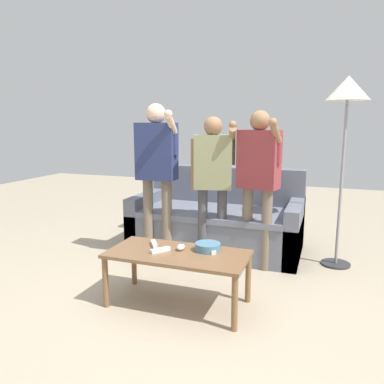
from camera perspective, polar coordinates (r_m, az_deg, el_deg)
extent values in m
plane|color=tan|center=(3.12, -0.96, -16.08)|extent=(12.00, 12.00, 0.00)
cube|color=slate|center=(4.25, 3.73, -5.89)|extent=(1.81, 0.93, 0.40)
cube|color=slate|center=(4.12, 3.48, -3.09)|extent=(1.53, 0.81, 0.06)
cube|color=slate|center=(4.50, 5.11, 0.76)|extent=(1.81, 0.18, 0.48)
cube|color=slate|center=(4.52, -6.50, -3.74)|extent=(0.14, 0.93, 0.58)
cube|color=slate|center=(4.08, 15.12, -5.58)|extent=(0.14, 0.93, 0.58)
cube|color=brown|center=(2.92, -2.16, -9.28)|extent=(1.07, 0.52, 0.03)
cylinder|color=brown|center=(3.03, -12.84, -13.06)|extent=(0.04, 0.04, 0.40)
cylinder|color=brown|center=(2.67, 6.41, -16.26)|extent=(0.04, 0.04, 0.40)
cylinder|color=brown|center=(3.39, -8.69, -10.35)|extent=(0.04, 0.04, 0.40)
cylinder|color=brown|center=(3.07, 8.42, -12.62)|extent=(0.04, 0.04, 0.40)
cylinder|color=teal|center=(2.95, 2.38, -8.22)|extent=(0.20, 0.20, 0.06)
ellipsoid|color=white|center=(2.97, -1.65, -8.23)|extent=(0.06, 0.09, 0.05)
cylinder|color=#4C4C51|center=(2.97, -1.57, -7.66)|extent=(0.02, 0.02, 0.01)
cylinder|color=#2D2D33|center=(4.09, 20.72, -10.03)|extent=(0.28, 0.28, 0.02)
cylinder|color=gray|center=(3.90, 21.47, 1.02)|extent=(0.03, 0.03, 1.57)
cone|color=silver|center=(3.86, 22.38, 14.23)|extent=(0.39, 0.39, 0.22)
cylinder|color=#756656|center=(3.98, -6.54, -3.92)|extent=(0.10, 0.10, 0.82)
cylinder|color=#756656|center=(3.90, -3.77, -4.16)|extent=(0.10, 0.10, 0.82)
cube|color=navy|center=(3.83, -5.34, 6.08)|extent=(0.40, 0.22, 0.57)
sphere|color=beige|center=(3.82, -5.43, 11.64)|extent=(0.20, 0.20, 0.20)
cylinder|color=beige|center=(3.91, -7.99, 5.73)|extent=(0.07, 0.07, 0.54)
cylinder|color=navy|center=(3.75, -2.58, 7.68)|extent=(0.07, 0.07, 0.27)
cylinder|color=beige|center=(3.66, -3.08, 10.01)|extent=(0.08, 0.25, 0.23)
sphere|color=beige|center=(3.58, -3.59, 11.59)|extent=(0.08, 0.08, 0.08)
cylinder|color=#47474C|center=(3.79, 1.61, -5.12)|extent=(0.09, 0.09, 0.76)
cylinder|color=#47474C|center=(3.79, 4.48, -5.16)|extent=(0.09, 0.09, 0.76)
cube|color=gray|center=(3.67, 3.14, 4.51)|extent=(0.40, 0.28, 0.52)
sphere|color=#936B4C|center=(3.65, 3.19, 9.84)|extent=(0.18, 0.18, 0.18)
cylinder|color=#936B4C|center=(3.68, 0.33, 4.17)|extent=(0.07, 0.07, 0.49)
cylinder|color=gray|center=(3.66, 5.98, 6.02)|extent=(0.07, 0.07, 0.25)
cylinder|color=#936B4C|center=(3.58, 6.06, 8.35)|extent=(0.12, 0.25, 0.19)
sphere|color=#936B4C|center=(3.51, 6.13, 9.99)|extent=(0.07, 0.07, 0.07)
cylinder|color=#756656|center=(3.74, 8.27, -5.20)|extent=(0.10, 0.10, 0.78)
cylinder|color=#756656|center=(3.67, 11.08, -5.60)|extent=(0.10, 0.10, 0.78)
cube|color=brown|center=(3.58, 9.99, 4.84)|extent=(0.41, 0.27, 0.54)
sphere|color=#936B4C|center=(3.57, 10.17, 10.49)|extent=(0.19, 0.19, 0.19)
cylinder|color=#936B4C|center=(3.66, 7.27, 4.64)|extent=(0.07, 0.07, 0.51)
cylinder|color=brown|center=(3.51, 12.87, 6.31)|extent=(0.07, 0.07, 0.25)
cylinder|color=#936B4C|center=(3.42, 12.48, 8.62)|extent=(0.11, 0.23, 0.22)
sphere|color=#936B4C|center=(3.34, 12.02, 10.18)|extent=(0.08, 0.08, 0.08)
cube|color=white|center=(3.08, -5.71, -7.76)|extent=(0.11, 0.14, 0.03)
cylinder|color=silver|center=(3.10, -5.78, -7.31)|extent=(0.01, 0.01, 0.00)
cube|color=silver|center=(3.03, -5.60, -7.71)|extent=(0.02, 0.02, 0.00)
cube|color=white|center=(2.94, -4.77, -8.66)|extent=(0.12, 0.15, 0.03)
cylinder|color=silver|center=(2.94, -4.28, -8.25)|extent=(0.01, 0.01, 0.00)
cube|color=silver|center=(2.91, -5.60, -8.50)|extent=(0.02, 0.02, 0.00)
cube|color=white|center=(2.93, 2.94, -8.66)|extent=(0.11, 0.14, 0.03)
cylinder|color=silver|center=(2.95, 2.82, -8.19)|extent=(0.01, 0.01, 0.00)
cube|color=silver|center=(2.89, 3.15, -8.62)|extent=(0.02, 0.02, 0.00)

